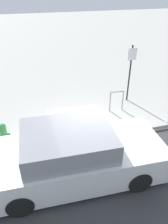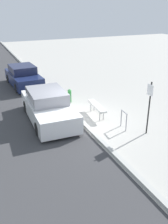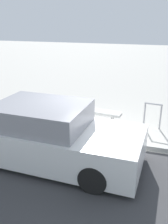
% 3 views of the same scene
% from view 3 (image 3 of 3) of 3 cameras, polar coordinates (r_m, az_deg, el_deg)
% --- Properties ---
extents(ground_plane, '(60.00, 60.00, 0.00)m').
position_cam_3_polar(ground_plane, '(7.17, 3.49, -6.80)').
color(ground_plane, '#ADAAA3').
extents(curb, '(60.00, 0.20, 0.13)m').
position_cam_3_polar(curb, '(7.14, 3.50, -6.34)').
color(curb, '#A8A8A3').
rests_on(curb, ground_plane).
extents(bench, '(1.80, 0.49, 0.55)m').
position_cam_3_polar(bench, '(8.02, 2.29, 0.09)').
color(bench, gray).
rests_on(bench, ground_plane).
extents(bike_rack, '(0.55, 0.11, 0.83)m').
position_cam_3_polar(bike_rack, '(8.16, 15.43, -0.22)').
color(bike_rack, '#99999E').
rests_on(bike_rack, ground_plane).
extents(fire_hydrant, '(0.36, 0.22, 0.77)m').
position_cam_3_polar(fire_hydrant, '(8.43, -13.92, -0.11)').
color(fire_hydrant, '#338C3F').
rests_on(fire_hydrant, ground_plane).
extents(parked_car_near, '(4.50, 1.95, 1.44)m').
position_cam_3_polar(parked_car_near, '(6.09, -8.34, -5.31)').
color(parked_car_near, black).
rests_on(parked_car_near, ground_plane).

